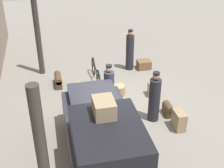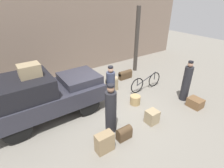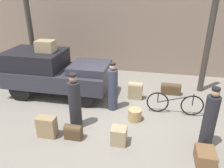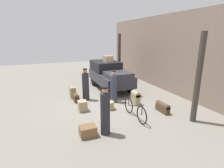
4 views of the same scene
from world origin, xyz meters
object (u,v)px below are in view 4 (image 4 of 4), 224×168
Objects in this scene: suitcase_black_upright at (88,131)px; porter_standing_middle at (114,88)px; bicycle at (135,110)px; conductor_in_dark_uniform at (105,113)px; truck at (109,74)px; suitcase_tan_flat at (135,97)px; trunk_large_brown at (73,92)px; suitcase_small_leather at (82,106)px; trunk_umber_medium at (76,98)px; trunk_on_truck_roof at (108,59)px; porter_carrying_trunk at (86,86)px; trunk_barrel_dark at (163,107)px; wicker_basket at (109,105)px.

porter_standing_middle is at bearing 142.08° from suitcase_black_upright.
conductor_in_dark_uniform is at bearing -65.60° from bicycle.
truck is 5.76× the size of suitcase_tan_flat.
porter_standing_middle is 2.47× the size of suitcase_tan_flat.
trunk_large_brown is 1.25× the size of suitcase_small_leather.
trunk_large_brown is 3.44m from suitcase_tan_flat.
suitcase_small_leather is 2.62m from suitcase_tan_flat.
suitcase_tan_flat is (1.39, 2.66, 0.14)m from trunk_umber_medium.
truck is 6.43× the size of trunk_large_brown.
truck is 8.09× the size of trunk_umber_medium.
suitcase_tan_flat is at bearing 62.37° from trunk_umber_medium.
trunk_large_brown is (-4.16, -0.39, -0.49)m from conductor_in_dark_uniform.
trunk_large_brown is 1.98m from suitcase_small_leather.
conductor_in_dark_uniform is 2.66× the size of trunk_on_truck_roof.
trunk_umber_medium is (-0.72, -1.78, -0.53)m from porter_standing_middle.
porter_carrying_trunk is at bearing -155.14° from bicycle.
trunk_barrel_dark is at bearing 10.68° from trunk_on_truck_roof.
trunk_barrel_dark is at bearing 92.01° from bicycle.
conductor_in_dark_uniform is at bearing -28.02° from porter_standing_middle.
conductor_in_dark_uniform is at bearing 7.67° from suitcase_small_leather.
suitcase_tan_flat is (0.15, 2.62, 0.12)m from suitcase_small_leather.
suitcase_black_upright is (2.09, -0.30, -0.06)m from suitcase_small_leather.
conductor_in_dark_uniform reaches higher than trunk_barrel_dark.
suitcase_tan_flat is (0.67, 0.88, -0.40)m from porter_standing_middle.
porter_carrying_trunk is 3.56× the size of trunk_umber_medium.
trunk_large_brown is at bearing -128.13° from suitcase_tan_flat.
porter_carrying_trunk is 1.54m from suitcase_small_leather.
suitcase_tan_flat is at bearing 51.87° from trunk_large_brown.
suitcase_black_upright is at bearing -39.47° from wicker_basket.
trunk_large_brown reaches higher than trunk_umber_medium.
trunk_umber_medium is 3.00m from suitcase_tan_flat.
suitcase_tan_flat is at bearing 54.55° from porter_carrying_trunk.
trunk_on_truck_roof reaches higher than wicker_basket.
trunk_umber_medium is 3.34m from suitcase_black_upright.
conductor_in_dark_uniform is 2.57× the size of suitcase_tan_flat.
porter_standing_middle is 1.18m from suitcase_tan_flat.
wicker_basket is 0.56× the size of trunk_barrel_dark.
truck is 9.29× the size of wicker_basket.
suitcase_tan_flat reaches higher than suitcase_black_upright.
porter_standing_middle is 0.98× the size of porter_carrying_trunk.
suitcase_black_upright is (2.61, -2.03, -0.57)m from porter_standing_middle.
bicycle reaches higher than trunk_umber_medium.
suitcase_small_leather is (-1.44, -3.26, 0.00)m from trunk_barrel_dark.
trunk_large_brown is at bearing -176.14° from trunk_umber_medium.
suitcase_black_upright is at bearing -27.53° from trunk_on_truck_roof.
trunk_on_truck_roof is at bearing 114.04° from trunk_large_brown.
trunk_large_brown reaches higher than trunk_barrel_dark.
suitcase_tan_flat is at bearing 3.79° from trunk_on_truck_roof.
wicker_basket is at bearing -21.01° from truck.
truck reaches higher than trunk_large_brown.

